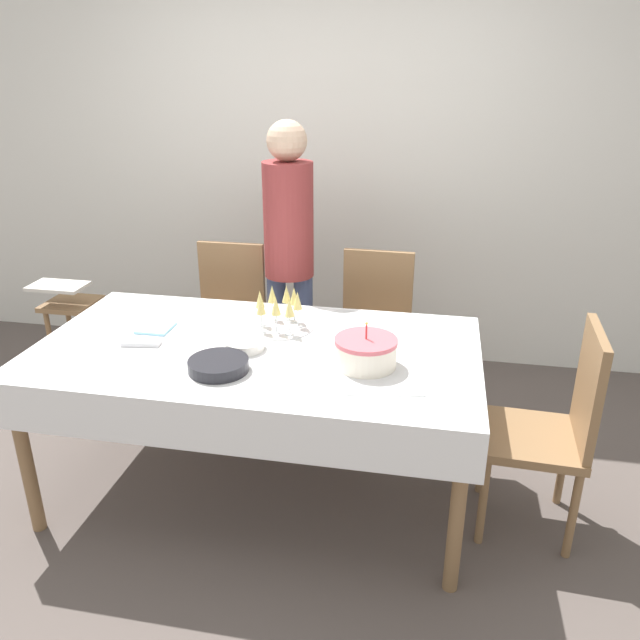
{
  "coord_description": "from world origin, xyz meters",
  "views": [
    {
      "loc": [
        0.76,
        -2.41,
        1.93
      ],
      "look_at": [
        0.28,
        0.07,
        0.89
      ],
      "focal_mm": 35.0,
      "sensor_mm": 36.0,
      "label": 1
    }
  ],
  "objects_px": {
    "plate_stack_dessert": "(244,345)",
    "dining_chair_far_left": "(228,318)",
    "person_standing": "(289,241)",
    "dining_chair_far_right": "(374,329)",
    "high_chair": "(71,315)",
    "birthday_cake": "(366,352)",
    "plate_stack_main": "(218,365)",
    "champagne_tray": "(280,309)",
    "dining_chair_right_end": "(555,423)"
  },
  "relations": [
    {
      "from": "birthday_cake",
      "to": "plate_stack_dessert",
      "type": "height_order",
      "value": "birthday_cake"
    },
    {
      "from": "dining_chair_far_right",
      "to": "dining_chair_right_end",
      "type": "bearing_deg",
      "value": -44.83
    },
    {
      "from": "dining_chair_right_end",
      "to": "high_chair",
      "type": "bearing_deg",
      "value": 163.24
    },
    {
      "from": "birthday_cake",
      "to": "person_standing",
      "type": "distance_m",
      "value": 1.16
    },
    {
      "from": "dining_chair_right_end",
      "to": "plate_stack_main",
      "type": "xyz_separation_m",
      "value": [
        -1.38,
        -0.25,
        0.26
      ]
    },
    {
      "from": "dining_chair_far_right",
      "to": "plate_stack_dessert",
      "type": "height_order",
      "value": "dining_chair_far_right"
    },
    {
      "from": "birthday_cake",
      "to": "person_standing",
      "type": "height_order",
      "value": "person_standing"
    },
    {
      "from": "dining_chair_far_left",
      "to": "person_standing",
      "type": "height_order",
      "value": "person_standing"
    },
    {
      "from": "dining_chair_far_left",
      "to": "plate_stack_main",
      "type": "height_order",
      "value": "dining_chair_far_left"
    },
    {
      "from": "dining_chair_far_left",
      "to": "champagne_tray",
      "type": "distance_m",
      "value": 0.85
    },
    {
      "from": "plate_stack_dessert",
      "to": "person_standing",
      "type": "relative_size",
      "value": 0.1
    },
    {
      "from": "dining_chair_right_end",
      "to": "champagne_tray",
      "type": "distance_m",
      "value": 1.31
    },
    {
      "from": "dining_chair_far_right",
      "to": "person_standing",
      "type": "height_order",
      "value": "person_standing"
    },
    {
      "from": "dining_chair_right_end",
      "to": "plate_stack_main",
      "type": "distance_m",
      "value": 1.43
    },
    {
      "from": "dining_chair_right_end",
      "to": "plate_stack_dessert",
      "type": "relative_size",
      "value": 5.51
    },
    {
      "from": "dining_chair_far_right",
      "to": "dining_chair_right_end",
      "type": "xyz_separation_m",
      "value": [
        0.86,
        -0.86,
        0.0
      ]
    },
    {
      "from": "dining_chair_right_end",
      "to": "champagne_tray",
      "type": "bearing_deg",
      "value": 169.26
    },
    {
      "from": "birthday_cake",
      "to": "high_chair",
      "type": "bearing_deg",
      "value": 154.8
    },
    {
      "from": "birthday_cake",
      "to": "dining_chair_right_end",
      "type": "bearing_deg",
      "value": 6.49
    },
    {
      "from": "dining_chair_far_left",
      "to": "dining_chair_far_right",
      "type": "distance_m",
      "value": 0.87
    },
    {
      "from": "dining_chair_far_right",
      "to": "high_chair",
      "type": "xyz_separation_m",
      "value": [
        -1.89,
        -0.03,
        -0.05
      ]
    },
    {
      "from": "dining_chair_far_right",
      "to": "person_standing",
      "type": "bearing_deg",
      "value": 174.19
    },
    {
      "from": "dining_chair_far_left",
      "to": "person_standing",
      "type": "distance_m",
      "value": 0.6
    },
    {
      "from": "dining_chair_far_left",
      "to": "dining_chair_far_right",
      "type": "bearing_deg",
      "value": -0.0
    },
    {
      "from": "dining_chair_far_right",
      "to": "plate_stack_main",
      "type": "bearing_deg",
      "value": -115.08
    },
    {
      "from": "dining_chair_far_right",
      "to": "plate_stack_dessert",
      "type": "xyz_separation_m",
      "value": [
        -0.48,
        -0.89,
        0.26
      ]
    },
    {
      "from": "dining_chair_far_left",
      "to": "birthday_cake",
      "type": "xyz_separation_m",
      "value": [
        0.93,
        -0.95,
        0.3
      ]
    },
    {
      "from": "dining_chair_far_left",
      "to": "high_chair",
      "type": "relative_size",
      "value": 1.36
    },
    {
      "from": "champagne_tray",
      "to": "plate_stack_dessert",
      "type": "distance_m",
      "value": 0.29
    },
    {
      "from": "dining_chair_right_end",
      "to": "high_chair",
      "type": "relative_size",
      "value": 1.36
    },
    {
      "from": "champagne_tray",
      "to": "plate_stack_main",
      "type": "xyz_separation_m",
      "value": [
        -0.13,
        -0.49,
        -0.07
      ]
    },
    {
      "from": "plate_stack_dessert",
      "to": "dining_chair_far_left",
      "type": "bearing_deg",
      "value": 113.83
    },
    {
      "from": "person_standing",
      "to": "plate_stack_dessert",
      "type": "bearing_deg",
      "value": -88.51
    },
    {
      "from": "plate_stack_dessert",
      "to": "person_standing",
      "type": "xyz_separation_m",
      "value": [
        -0.02,
        0.94,
        0.22
      ]
    },
    {
      "from": "dining_chair_right_end",
      "to": "plate_stack_main",
      "type": "relative_size",
      "value": 3.89
    },
    {
      "from": "high_chair",
      "to": "champagne_tray",
      "type": "bearing_deg",
      "value": -21.47
    },
    {
      "from": "dining_chair_far_left",
      "to": "dining_chair_far_right",
      "type": "xyz_separation_m",
      "value": [
        0.87,
        -0.0,
        0.0
      ]
    },
    {
      "from": "dining_chair_far_right",
      "to": "birthday_cake",
      "type": "xyz_separation_m",
      "value": [
        0.06,
        -0.95,
        0.3
      ]
    },
    {
      "from": "dining_chair_far_right",
      "to": "plate_stack_dessert",
      "type": "distance_m",
      "value": 1.04
    },
    {
      "from": "champagne_tray",
      "to": "dining_chair_far_left",
      "type": "bearing_deg",
      "value": 128.06
    },
    {
      "from": "dining_chair_far_left",
      "to": "high_chair",
      "type": "height_order",
      "value": "dining_chair_far_left"
    },
    {
      "from": "birthday_cake",
      "to": "plate_stack_main",
      "type": "xyz_separation_m",
      "value": [
        -0.58,
        -0.16,
        -0.04
      ]
    },
    {
      "from": "birthday_cake",
      "to": "plate_stack_dessert",
      "type": "relative_size",
      "value": 1.49
    },
    {
      "from": "dining_chair_right_end",
      "to": "dining_chair_far_left",
      "type": "bearing_deg",
      "value": 153.69
    },
    {
      "from": "plate_stack_main",
      "to": "person_standing",
      "type": "relative_size",
      "value": 0.15
    },
    {
      "from": "champagne_tray",
      "to": "high_chair",
      "type": "height_order",
      "value": "champagne_tray"
    },
    {
      "from": "dining_chair_far_right",
      "to": "dining_chair_far_left",
      "type": "bearing_deg",
      "value": 180.0
    },
    {
      "from": "plate_stack_main",
      "to": "plate_stack_dessert",
      "type": "xyz_separation_m",
      "value": [
        0.04,
        0.22,
        -0.0
      ]
    },
    {
      "from": "dining_chair_right_end",
      "to": "person_standing",
      "type": "bearing_deg",
      "value": 146.37
    },
    {
      "from": "birthday_cake",
      "to": "champagne_tray",
      "type": "relative_size",
      "value": 0.81
    }
  ]
}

